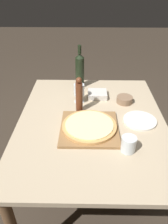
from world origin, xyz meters
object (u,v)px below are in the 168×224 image
object	(u,v)px
wine_bottle	(80,70)
wine_glass	(79,90)
pepper_mill	(79,95)
small_bowl	(125,100)
pizza	(89,126)

from	to	relation	value
wine_bottle	wine_glass	bearing A→B (deg)	-89.33
pepper_mill	small_bowl	size ratio (longest dim) A/B	2.18
small_bowl	wine_glass	bearing A→B (deg)	179.61
pizza	small_bowl	world-z (taller)	small_bowl
wine_bottle	wine_glass	xyz separation A→B (m)	(0.00, -0.25, -0.05)
wine_bottle	small_bowl	bearing A→B (deg)	-36.80
pizza	wine_bottle	bearing A→B (deg)	97.56
pizza	wine_bottle	size ratio (longest dim) A/B	0.96
pizza	small_bowl	bearing A→B (deg)	51.49
pizza	pepper_mill	bearing A→B (deg)	108.20
pizza	pepper_mill	xyz separation A→B (m)	(-0.07, 0.21, 0.09)
pizza	wine_glass	size ratio (longest dim) A/B	2.33
pepper_mill	wine_glass	world-z (taller)	pepper_mill
wine_glass	pepper_mill	bearing A→B (deg)	-87.58
wine_bottle	small_bowl	size ratio (longest dim) A/B	2.98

